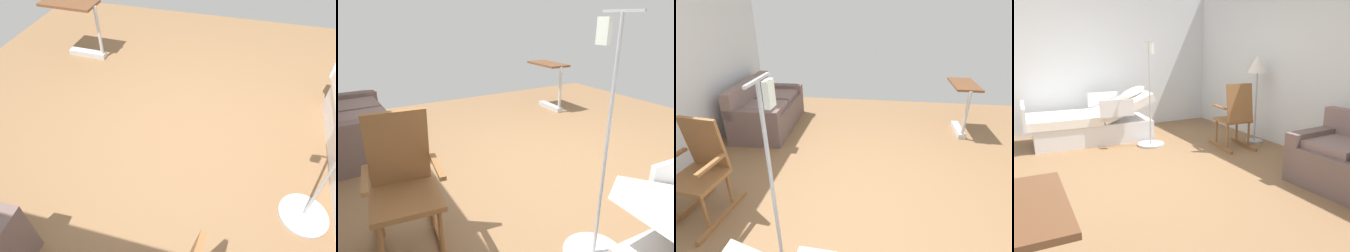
% 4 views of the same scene
% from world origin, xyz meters
% --- Properties ---
extents(ground_plane, '(6.88, 6.88, 0.00)m').
position_xyz_m(ground_plane, '(0.00, 0.00, 0.00)').
color(ground_plane, olive).
extents(couch, '(1.63, 0.91, 0.85)m').
position_xyz_m(couch, '(1.69, 1.98, 0.31)').
color(couch, '#68534F').
rests_on(couch, ground).
extents(rocking_chair, '(0.81, 0.56, 1.05)m').
position_xyz_m(rocking_chair, '(-0.46, 1.78, 0.50)').
color(rocking_chair, brown).
rests_on(rocking_chair, ground).
extents(overbed_table, '(0.85, 0.42, 0.84)m').
position_xyz_m(overbed_table, '(1.97, -1.41, 0.53)').
color(overbed_table, '#B2B5BA').
rests_on(overbed_table, ground).
extents(iv_pole, '(0.44, 0.44, 1.69)m').
position_xyz_m(iv_pole, '(-1.24, 0.65, 0.25)').
color(iv_pole, '#B2B5BA').
rests_on(iv_pole, ground).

